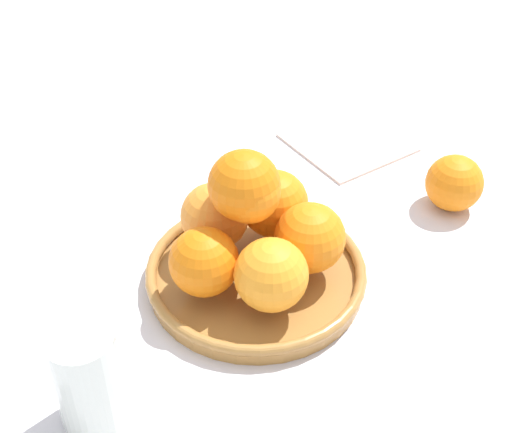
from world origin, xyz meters
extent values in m
plane|color=silver|center=(0.00, 0.00, 0.00)|extent=(4.00, 4.00, 0.00)
cylinder|color=#A57238|center=(0.00, 0.00, 0.01)|extent=(0.25, 0.25, 0.01)
torus|color=#A57238|center=(0.00, 0.00, 0.02)|extent=(0.26, 0.26, 0.01)
sphere|color=orange|center=(0.06, 0.01, 0.07)|extent=(0.08, 0.08, 0.08)
sphere|color=orange|center=(0.00, 0.06, 0.07)|extent=(0.08, 0.08, 0.08)
sphere|color=orange|center=(-0.06, 0.02, 0.07)|extent=(0.08, 0.08, 0.08)
sphere|color=orange|center=(-0.04, -0.05, 0.07)|extent=(0.08, 0.08, 0.08)
sphere|color=orange|center=(0.03, -0.06, 0.07)|extent=(0.08, 0.08, 0.08)
sphere|color=orange|center=(-0.01, -0.01, 0.13)|extent=(0.07, 0.07, 0.07)
sphere|color=orange|center=(-0.01, -0.01, 0.13)|extent=(0.08, 0.08, 0.08)
sphere|color=orange|center=(-0.14, 0.26, 0.04)|extent=(0.08, 0.08, 0.08)
cylinder|color=silver|center=(0.18, -0.16, 0.06)|extent=(0.06, 0.06, 0.11)
cube|color=beige|center=(-0.29, 0.15, 0.00)|extent=(0.21, 0.21, 0.01)
camera|label=1|loc=(0.61, -0.02, 0.59)|focal=50.00mm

